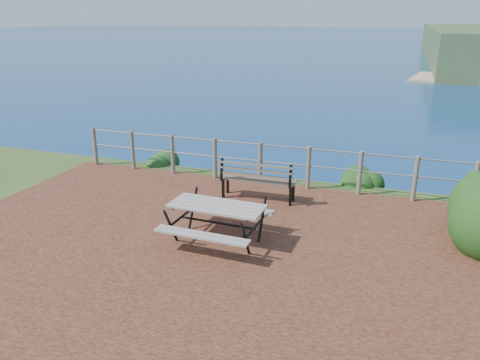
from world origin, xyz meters
name	(u,v)px	position (x,y,z in m)	size (l,w,h in m)	color
ground	(204,245)	(0.00, 0.00, 0.00)	(10.00, 7.00, 0.12)	#5E2C1F
ocean	(403,27)	(0.00, 200.00, 0.00)	(1200.00, 1200.00, 0.00)	#155583
safety_railing	(260,161)	(0.00, 3.35, 0.57)	(9.40, 0.10, 1.00)	#6B5B4C
picnic_table	(217,219)	(0.18, 0.16, 0.45)	(1.66, 1.42, 0.69)	#9F988F
park_bench	(258,174)	(0.26, 2.35, 0.60)	(1.63, 0.44, 0.91)	brown
shrub_lip_west	(161,163)	(-3.05, 4.10, 0.00)	(0.76, 0.76, 0.50)	#1E4D1D
shrub_lip_east	(360,182)	(2.26, 4.29, 0.00)	(0.80, 0.80, 0.55)	#1B3A11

